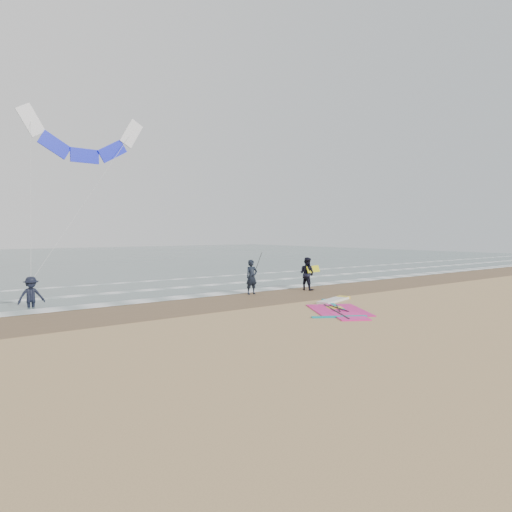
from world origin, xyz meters
TOP-DOWN VIEW (x-y plane):
  - ground at (0.00, 0.00)m, footprint 120.00×120.00m
  - sea_water at (0.00, 48.00)m, footprint 120.00×80.00m
  - wet_sand_band at (0.00, 6.00)m, footprint 120.00×5.00m
  - foam_waterline at (0.00, 10.44)m, footprint 120.00×9.15m
  - windsurf_rig at (0.02, 1.23)m, footprint 5.22×4.94m
  - person_standing at (-0.40, 7.10)m, footprint 0.72×0.50m
  - person_walking at (3.23, 6.62)m, footprint 0.92×1.07m
  - person_wading at (-10.82, 9.40)m, footprint 1.17×0.73m
  - held_pole at (-0.10, 7.10)m, footprint 0.17×0.86m
  - carried_kiteboard at (3.63, 6.52)m, footprint 1.30×0.51m
  - surf_kite at (-7.07, 13.84)m, footprint 7.25×4.57m

SIDE VIEW (x-z plane):
  - ground at x=0.00m, z-range 0.00..0.00m
  - wet_sand_band at x=0.00m, z-range 0.00..0.01m
  - sea_water at x=0.00m, z-range 0.00..0.02m
  - foam_waterline at x=0.00m, z-range 0.02..0.04m
  - windsurf_rig at x=0.02m, z-range -0.03..0.10m
  - person_wading at x=-10.82m, z-range 0.00..1.74m
  - person_standing at x=-0.40m, z-range 0.00..1.87m
  - person_walking at x=3.23m, z-range 0.00..1.90m
  - carried_kiteboard at x=3.63m, z-range 1.01..1.40m
  - held_pole at x=-0.10m, z-range 0.46..2.28m
  - surf_kite at x=-7.07m, z-range 3.94..12.88m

